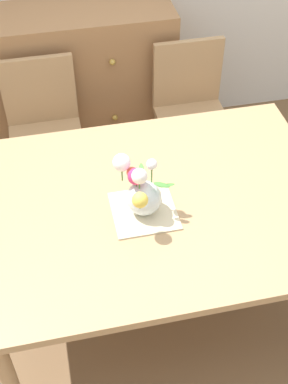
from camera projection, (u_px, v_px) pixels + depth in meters
The scene contains 7 objects.
ground_plane at pixel (153, 294), 2.85m from camera, with size 12.00×12.00×0.00m, color brown.
dining_table at pixel (155, 212), 2.39m from camera, with size 1.61×1.17×0.72m.
chair_left at pixel (44, 125), 3.06m from camera, with size 0.42×0.42×0.90m.
chair_right at pixel (191, 106), 3.19m from camera, with size 0.42×0.42×0.90m.
dresser at pixel (63, 87), 3.37m from camera, with size 1.40×0.47×1.00m.
placemat at pixel (144, 211), 2.29m from camera, with size 0.28×0.28×0.01m, color beige.
flower_vase at pixel (141, 191), 2.21m from camera, with size 0.25×0.27×0.27m.
Camera 1 is at (-0.39, -1.58, 2.41)m, focal length 49.28 mm.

